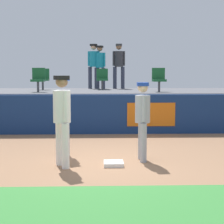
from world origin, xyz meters
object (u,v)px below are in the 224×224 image
at_px(spectator_hooded, 100,64).
at_px(player_fielder_home, 62,115).
at_px(first_base, 114,164).
at_px(seat_front_right, 159,78).
at_px(player_coach_visitor, 143,116).
at_px(spectator_capped, 119,63).
at_px(seat_back_left, 43,78).
at_px(seat_front_left, 38,78).
at_px(seat_back_center, 102,78).
at_px(player_runner_visitor, 63,110).
at_px(spectator_casual, 94,63).

bearing_deg(spectator_hooded, player_fielder_home, 107.09).
distance_m(first_base, seat_front_right, 6.06).
xyz_separation_m(player_coach_visitor, spectator_capped, (-0.10, 7.96, 1.37)).
bearing_deg(seat_back_left, seat_front_left, -86.44).
bearing_deg(seat_back_center, first_base, -88.59).
relative_size(player_runner_visitor, seat_back_left, 2.14).
xyz_separation_m(seat_front_right, spectator_capped, (-1.26, 2.84, 0.63)).
distance_m(seat_back_center, spectator_hooded, 1.16).
bearing_deg(player_runner_visitor, seat_back_center, 141.99).
bearing_deg(player_runner_visitor, seat_front_right, 117.35).
bearing_deg(seat_front_right, spectator_hooded, 126.53).
relative_size(seat_front_right, spectator_casual, 0.45).
bearing_deg(spectator_casual, seat_front_right, 147.24).
distance_m(seat_back_center, spectator_capped, 1.41).
bearing_deg(spectator_casual, player_fielder_home, 104.86).
xyz_separation_m(player_fielder_home, seat_front_right, (2.83, 5.58, 0.66)).
bearing_deg(seat_back_left, player_runner_visitor, -77.37).
bearing_deg(player_runner_visitor, first_base, 16.83).
distance_m(first_base, spectator_capped, 8.71).
xyz_separation_m(first_base, spectator_capped, (0.53, 8.38, 2.30)).
distance_m(player_fielder_home, player_coach_visitor, 1.74).
relative_size(seat_back_center, spectator_casual, 0.45).
distance_m(first_base, player_runner_visitor, 1.85).
height_order(seat_back_center, seat_back_left, same).
xyz_separation_m(player_runner_visitor, seat_front_left, (-1.29, 4.47, 0.68)).
bearing_deg(seat_back_left, seat_back_center, -0.00).
height_order(player_fielder_home, spectator_hooded, spectator_hooded).
bearing_deg(spectator_hooded, seat_back_center, 117.76).
bearing_deg(player_runner_visitor, player_coach_visitor, 40.28).
height_order(player_coach_visitor, spectator_casual, spectator_casual).
relative_size(seat_front_left, seat_back_center, 1.00).
distance_m(seat_front_left, seat_back_center, 2.87).
bearing_deg(seat_back_center, spectator_capped, 55.58).
bearing_deg(spectator_hooded, seat_front_right, 148.78).
xyz_separation_m(seat_front_left, seat_back_left, (-0.11, 1.80, 0.00)).
height_order(seat_front_right, seat_back_left, same).
xyz_separation_m(first_base, spectator_hooded, (-0.28, 8.34, 2.26)).
height_order(player_runner_visitor, spectator_hooded, spectator_hooded).
relative_size(first_base, seat_front_right, 0.48).
bearing_deg(seat_back_center, seat_back_left, 180.00).
xyz_separation_m(first_base, player_fielder_home, (-1.03, -0.04, 1.02)).
height_order(seat_front_left, seat_back_center, same).
bearing_deg(seat_front_right, player_fielder_home, -116.90).
bearing_deg(first_base, seat_front_left, 113.57).
relative_size(player_fielder_home, seat_back_left, 2.18).
bearing_deg(player_coach_visitor, seat_back_center, -175.35).
distance_m(seat_back_left, spectator_hooded, 2.53).
bearing_deg(seat_front_left, seat_back_center, 38.84).
bearing_deg(spectator_capped, seat_back_left, 18.34).
height_order(seat_back_left, spectator_capped, spectator_capped).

